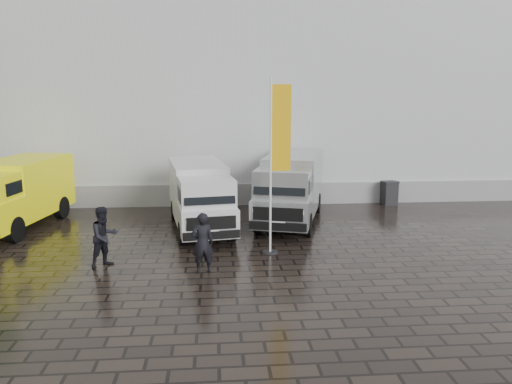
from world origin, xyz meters
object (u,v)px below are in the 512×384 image
person_front (203,243)px  person_tent (104,237)px  van_yellow (15,195)px  flagpole (277,156)px  van_white (200,198)px  van_silver (291,189)px  wheelie_bin (389,193)px

person_front → person_tent: 3.03m
van_yellow → flagpole: (9.56, -3.78, 1.87)m
person_front → van_white: bearing=-98.1°
van_silver → person_front: (-3.37, -5.62, -0.44)m
van_silver → flagpole: bearing=-88.5°
van_white → wheelie_bin: 9.45m
van_silver → person_front: bearing=-104.5°
flagpole → wheelie_bin: 9.49m
van_white → wheelie_bin: (8.66, 3.71, -0.68)m
van_yellow → person_tent: (4.32, -4.67, -0.38)m
wheelie_bin → flagpole: bearing=-138.7°
van_yellow → van_silver: bearing=10.3°
van_silver → person_tent: (-6.30, -4.82, -0.42)m
person_front → flagpole: bearing=-154.5°
van_silver → wheelie_bin: van_silver is taller
van_yellow → van_silver: van_silver is taller
flagpole → wheelie_bin: bearing=47.8°
van_white → person_front: van_white is taller
van_yellow → van_silver: size_ratio=0.91×
person_tent → van_white: bearing=10.4°
person_front → person_tent: size_ratio=0.98×
van_yellow → flagpole: size_ratio=1.00×
wheelie_bin → person_front: size_ratio=0.62×
van_white → wheelie_bin: van_white is taller
van_white → van_silver: van_silver is taller
van_silver → wheelie_bin: size_ratio=5.53×
flagpole → person_tent: bearing=-170.4°
van_white → van_silver: size_ratio=0.93×
wheelie_bin → person_front: 11.95m
flagpole → person_front: (-2.32, -1.69, -2.28)m
van_silver → van_white: bearing=-149.6°
van_silver → person_tent: bearing=-126.1°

